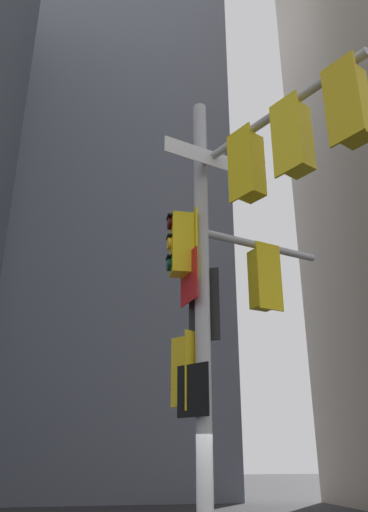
{
  "coord_description": "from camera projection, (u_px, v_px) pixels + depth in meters",
  "views": [
    {
      "loc": [
        -1.71,
        -7.06,
        2.22
      ],
      "look_at": [
        -0.22,
        0.29,
        5.23
      ],
      "focal_mm": 34.99,
      "sensor_mm": 36.0,
      "label": 1
    }
  ],
  "objects": [
    {
      "name": "signal_pole_assembly",
      "position": [
        232.0,
        264.0,
        7.37
      ],
      "size": [
        2.96,
        3.67,
        8.0
      ],
      "color": "#B2B2B5",
      "rests_on": "ground"
    },
    {
      "name": "building_mid_block",
      "position": [
        112.0,
        180.0,
        38.69
      ],
      "size": [
        14.67,
        14.67,
        44.25
      ],
      "primitive_type": "cube",
      "color": "slate",
      "rests_on": "ground"
    }
  ]
}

